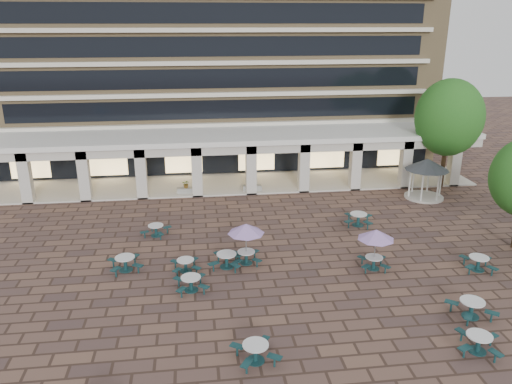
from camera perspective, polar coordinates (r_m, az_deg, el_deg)
ground at (r=28.12m, az=-1.89°, el=-8.54°), size 120.00×120.00×0.00m
apartment_building at (r=50.37m, az=-4.96°, el=18.45°), size 40.00×15.50×25.20m
retail_arcade at (r=40.95m, az=-3.92°, el=4.80°), size 42.00×6.60×4.40m
picnic_table_1 at (r=20.93m, az=-0.05°, el=-17.71°), size 2.05×2.05×0.80m
picnic_table_2 at (r=23.32m, az=24.09°, el=-15.35°), size 2.17×2.17×0.79m
picnic_table_3 at (r=25.56m, az=23.42°, el=-11.99°), size 2.04×2.04×0.84m
picnic_table_5 at (r=25.84m, az=-7.44°, el=-10.20°), size 1.88×1.88×0.77m
picnic_table_6 at (r=27.64m, az=-1.15°, el=-4.39°), size 2.07×2.07×2.39m
picnic_table_7 at (r=30.14m, az=24.08°, el=-7.34°), size 2.08×2.08×0.79m
picnic_table_8 at (r=27.73m, az=-8.05°, el=-8.18°), size 1.71×1.71×0.71m
picnic_table_9 at (r=28.45m, az=-14.72°, el=-7.78°), size 2.09×2.09×0.81m
picnic_table_10 at (r=27.91m, az=-3.38°, el=-7.66°), size 2.18×2.18×0.83m
picnic_table_11 at (r=27.82m, az=13.55°, el=-4.90°), size 2.02×2.02×2.33m
picnic_table_12 at (r=32.42m, az=-11.37°, el=-4.21°), size 1.98×1.98×0.73m
picnic_table_13 at (r=34.04m, az=11.62°, el=-2.96°), size 2.24×2.24×0.84m
gazebo at (r=40.16m, az=18.94°, el=2.51°), size 3.31×3.31×3.08m
tree_east_c at (r=42.55m, az=21.21°, el=7.93°), size 5.31×5.31×8.84m
planter_left at (r=39.79m, az=-7.95°, el=0.37°), size 1.50×0.72×1.16m
planter_right at (r=40.03m, az=-0.46°, el=0.70°), size 1.50×0.68×1.19m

